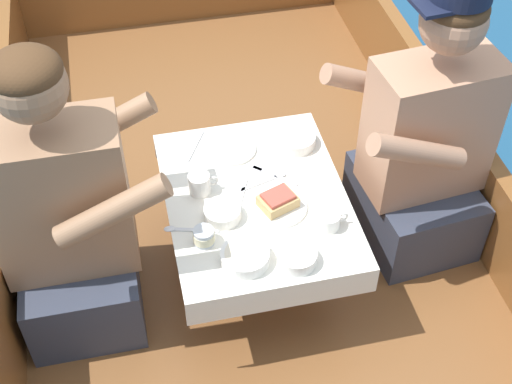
% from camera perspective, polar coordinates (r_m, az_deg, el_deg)
% --- Properties ---
extents(ground_plane, '(60.00, 60.00, 0.00)m').
position_cam_1_polar(ground_plane, '(2.85, -0.50, -7.44)').
color(ground_plane, navy).
extents(boat_deck, '(1.73, 3.28, 0.25)m').
position_cam_1_polar(boat_deck, '(2.75, -0.52, -5.84)').
color(boat_deck, brown).
rests_on(boat_deck, ground_plane).
extents(gunwale_port, '(0.06, 3.28, 0.35)m').
position_cam_1_polar(gunwale_port, '(2.54, -19.35, -4.42)').
color(gunwale_port, brown).
rests_on(gunwale_port, boat_deck).
extents(gunwale_starboard, '(0.06, 3.28, 0.35)m').
position_cam_1_polar(gunwale_starboard, '(2.77, 16.61, 1.31)').
color(gunwale_starboard, brown).
rests_on(gunwale_starboard, boat_deck).
extents(cockpit_table, '(0.58, 0.75, 0.36)m').
position_cam_1_polar(cockpit_table, '(2.34, 0.00, -1.03)').
color(cockpit_table, '#B2B2B7').
rests_on(cockpit_table, boat_deck).
extents(person_port, '(0.52, 0.44, 1.03)m').
position_cam_1_polar(person_port, '(2.24, -14.77, -2.32)').
color(person_port, '#333847').
rests_on(person_port, boat_deck).
extents(person_starboard, '(0.55, 0.48, 1.04)m').
position_cam_1_polar(person_starboard, '(2.47, 13.29, 3.50)').
color(person_starboard, '#333847').
rests_on(person_starboard, boat_deck).
extents(plate_sandwich, '(0.19, 0.19, 0.01)m').
position_cam_1_polar(plate_sandwich, '(2.27, 1.74, -1.16)').
color(plate_sandwich, white).
rests_on(plate_sandwich, cockpit_table).
extents(plate_bread, '(0.17, 0.17, 0.01)m').
position_cam_1_polar(plate_bread, '(2.47, -1.96, 3.48)').
color(plate_bread, white).
rests_on(plate_bread, cockpit_table).
extents(sandwich, '(0.14, 0.12, 0.05)m').
position_cam_1_polar(sandwich, '(2.25, 1.76, -0.68)').
color(sandwich, tan).
rests_on(sandwich, plate_sandwich).
extents(bowl_port_near, '(0.12, 0.12, 0.04)m').
position_cam_1_polar(bowl_port_near, '(2.12, 3.29, -5.19)').
color(bowl_port_near, white).
rests_on(bowl_port_near, cockpit_table).
extents(bowl_starboard_near, '(0.12, 0.12, 0.04)m').
position_cam_1_polar(bowl_starboard_near, '(2.23, -2.71, -1.65)').
color(bowl_starboard_near, white).
rests_on(bowl_starboard_near, cockpit_table).
extents(bowl_center_far, '(0.15, 0.15, 0.04)m').
position_cam_1_polar(bowl_center_far, '(2.11, -0.89, -5.16)').
color(bowl_center_far, white).
rests_on(bowl_center_far, cockpit_table).
extents(bowl_port_far, '(0.14, 0.14, 0.04)m').
position_cam_1_polar(bowl_port_far, '(2.49, 3.15, 4.26)').
color(bowl_port_far, white).
rests_on(bowl_port_far, cockpit_table).
extents(coffee_cup_port, '(0.10, 0.07, 0.07)m').
position_cam_1_polar(coffee_cup_port, '(2.31, -4.54, 0.70)').
color(coffee_cup_port, white).
rests_on(coffee_cup_port, cockpit_table).
extents(coffee_cup_starboard, '(0.11, 0.08, 0.05)m').
position_cam_1_polar(coffee_cup_starboard, '(2.21, 5.80, -2.23)').
color(coffee_cup_starboard, white).
rests_on(coffee_cup_starboard, cockpit_table).
extents(tin_can, '(0.07, 0.07, 0.05)m').
position_cam_1_polar(tin_can, '(2.16, -4.19, -3.57)').
color(tin_can, silver).
rests_on(tin_can, cockpit_table).
extents(utensil_knife_port, '(0.08, 0.16, 0.00)m').
position_cam_1_polar(utensil_knife_port, '(2.31, -1.19, -0.43)').
color(utensil_knife_port, silver).
rests_on(utensil_knife_port, cockpit_table).
extents(utensil_spoon_port, '(0.17, 0.06, 0.01)m').
position_cam_1_polar(utensil_spoon_port, '(2.36, 1.12, 1.04)').
color(utensil_spoon_port, silver).
rests_on(utensil_spoon_port, cockpit_table).
extents(utensil_knife_starboard, '(0.09, 0.16, 0.00)m').
position_cam_1_polar(utensil_knife_starboard, '(2.50, -4.92, 3.68)').
color(utensil_knife_starboard, silver).
rests_on(utensil_knife_starboard, cockpit_table).
extents(utensil_fork_starboard, '(0.14, 0.13, 0.00)m').
position_cam_1_polar(utensil_fork_starboard, '(2.38, 1.16, 1.46)').
color(utensil_fork_starboard, silver).
rests_on(utensil_fork_starboard, cockpit_table).
extents(utensil_spoon_starboard, '(0.17, 0.06, 0.01)m').
position_cam_1_polar(utensil_spoon_starboard, '(2.22, -5.87, -3.00)').
color(utensil_spoon_starboard, silver).
rests_on(utensil_spoon_starboard, cockpit_table).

